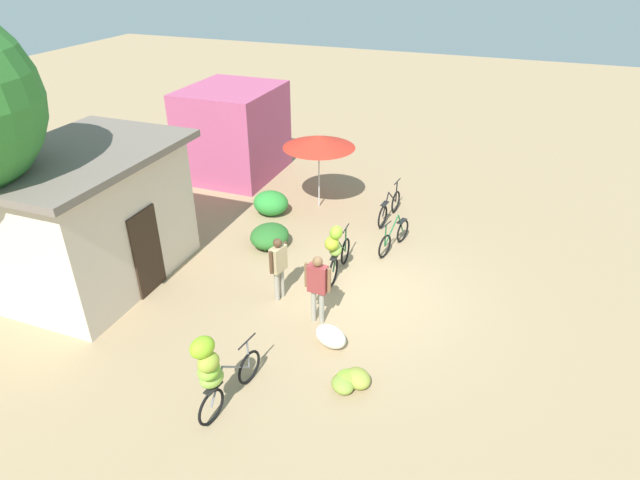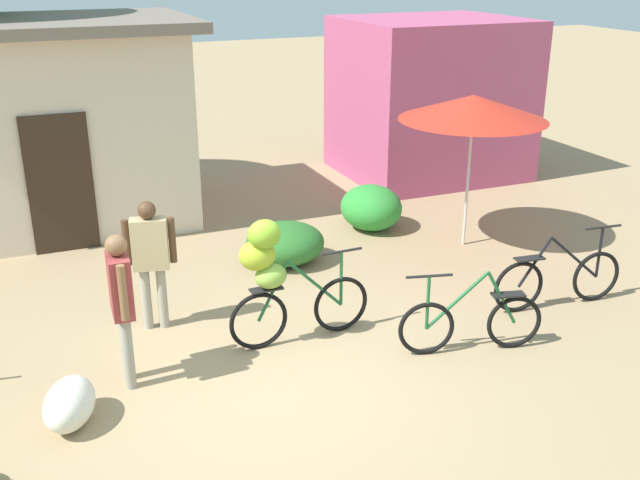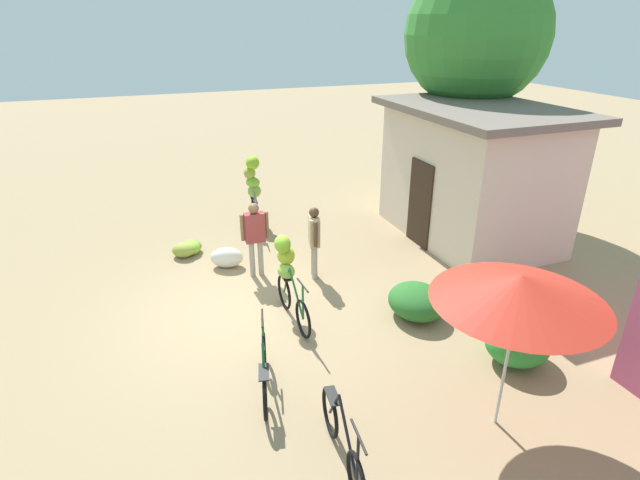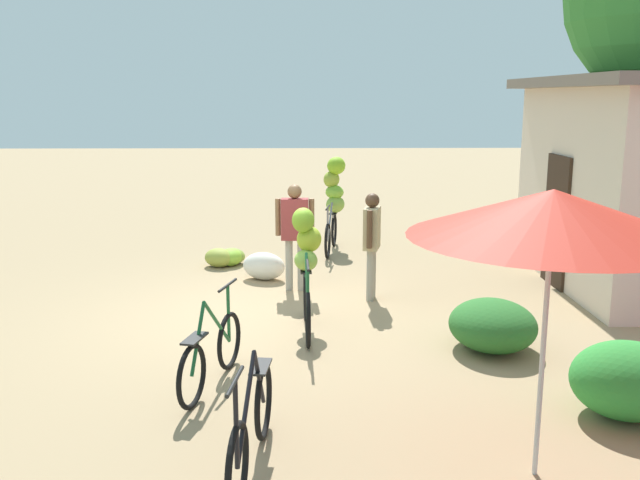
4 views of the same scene
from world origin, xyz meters
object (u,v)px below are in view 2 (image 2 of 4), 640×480
shop_pink (429,98)px  person_vendor (121,295)px  bicycle_center_loaded (471,322)px  produce_sack (69,404)px  bicycle_by_shop (558,279)px  building_low (48,123)px  market_umbrella (473,108)px  bicycle_near_pile (276,273)px  person_bystander (150,253)px

shop_pink → person_vendor: bearing=-140.3°
bicycle_center_loaded → produce_sack: (-4.14, 0.27, -0.12)m
bicycle_center_loaded → bicycle_by_shop: 1.69m
shop_pink → bicycle_center_loaded: bearing=-116.6°
shop_pink → produce_sack: shop_pink is taller
shop_pink → bicycle_by_shop: (-1.56, -5.81, -1.11)m
building_low → produce_sack: 6.05m
shop_pink → market_umbrella: bearing=-112.1°
bicycle_center_loaded → shop_pink: bearing=63.4°
shop_pink → bicycle_by_shop: bearing=-105.0°
shop_pink → bicycle_near_pile: bearing=-133.1°
person_vendor → shop_pink: bearing=39.7°
market_umbrella → person_vendor: (-5.22, -1.94, -1.07)m
shop_pink → market_umbrella: (-1.47, -3.61, 0.58)m
market_umbrella → building_low: bearing=147.9°
building_low → bicycle_by_shop: 7.86m
person_vendor → market_umbrella: bearing=20.4°
person_vendor → bicycle_center_loaded: bearing=-12.4°
shop_pink → person_bystander: (-6.20, -4.46, -0.53)m
shop_pink → bicycle_center_loaded: shop_pink is taller
bicycle_center_loaded → bicycle_by_shop: bicycle_by_shop is taller
bicycle_center_loaded → person_vendor: 3.66m
produce_sack → shop_pink: bearing=39.7°
market_umbrella → bicycle_near_pile: 4.16m
bicycle_by_shop → building_low: bearing=133.6°
building_low → bicycle_near_pile: building_low is taller
bicycle_by_shop → person_vendor: 5.17m
market_umbrella → bicycle_near_pile: size_ratio=1.34×
bicycle_by_shop → market_umbrella: bearing=87.6°
produce_sack → person_vendor: person_vendor is taller
bicycle_near_pile → building_low: bearing=109.9°
bicycle_near_pile → bicycle_center_loaded: bearing=-26.9°
bicycle_by_shop → person_bystander: 4.87m
bicycle_by_shop → bicycle_center_loaded: bearing=-161.9°
bicycle_near_pile → bicycle_by_shop: bicycle_near_pile is taller
produce_sack → bicycle_near_pile: bearing=16.8°
market_umbrella → bicycle_center_loaded: (-1.70, -2.72, -1.70)m
building_low → bicycle_by_shop: bearing=-46.4°
market_umbrella → bicycle_center_loaded: 3.63m
building_low → market_umbrella: 6.45m
market_umbrella → bicycle_by_shop: market_umbrella is taller
shop_pink → bicycle_near_pile: shop_pink is taller
shop_pink → produce_sack: bearing=-140.3°
bicycle_by_shop → person_bystander: bearing=163.8°
building_low → market_umbrella: size_ratio=2.04×
building_low → produce_sack: size_ratio=6.49×
bicycle_center_loaded → person_vendor: person_vendor is taller
bicycle_by_shop → produce_sack: 5.75m
market_umbrella → person_vendor: size_ratio=1.39×
bicycle_by_shop → produce_sack: bearing=-177.4°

